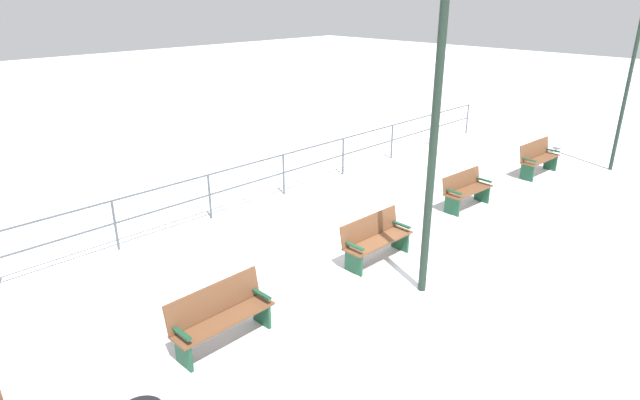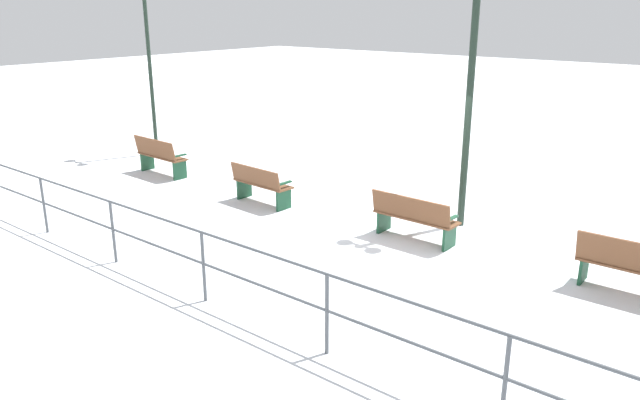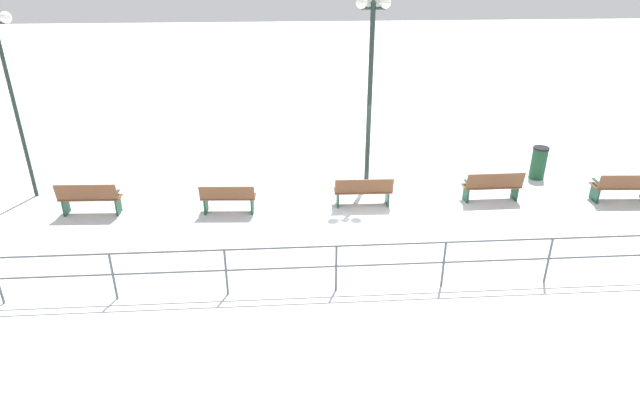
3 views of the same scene
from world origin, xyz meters
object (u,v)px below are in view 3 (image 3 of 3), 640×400
Objects in this scene: bench_second at (493,186)px; bench_third at (363,191)px; lamppost_far at (5,67)px; bench_fourth at (228,198)px; bench_fifth at (89,198)px; trash_bin at (539,163)px; lamppost_middle at (371,64)px; bench_nearest at (624,187)px.

bench_third is (-0.07, 3.64, -0.02)m from bench_second.
lamppost_far is (1.31, 9.25, 3.21)m from bench_third.
bench_fourth is 3.63m from bench_fifth.
lamppost_far is (1.24, 12.89, 3.19)m from bench_second.
bench_fourth is 9.43m from trash_bin.
lamppost_middle reaches higher than bench_third.
lamppost_middle is at bearing -77.38° from bench_fifth.
bench_third is 3.64m from bench_fourth.
lamppost_middle is (1.31, -0.29, 3.17)m from bench_third.
lamppost_middle is 9.54m from lamppost_far.
trash_bin is (1.65, -12.89, -0.00)m from bench_fifth.
trash_bin is (0.29, -14.88, -3.16)m from lamppost_far.
bench_fifth is (0.13, 3.63, 0.05)m from bench_fourth.
bench_fourth is at bearing -104.93° from lamppost_far.
lamppost_far reaches higher than bench_fourth.
lamppost_middle is at bearing -65.63° from bench_fourth.
bench_nearest is 2.44m from trash_bin.
trash_bin is (1.60, -5.63, 0.05)m from bench_third.
bench_nearest is 1.05× the size of bench_second.
lamppost_middle reaches higher than bench_fourth.
bench_fifth is at bearing 91.55° from bench_third.
bench_third is at bearing -98.06° from lamppost_far.
lamppost_far is at bearing 90.00° from lamppost_middle.
bench_fourth is (-0.26, 7.27, -0.02)m from bench_second.
lamppost_far reaches higher than bench_nearest.
bench_fourth is at bearing 100.93° from trash_bin.
bench_third is at bearing 91.84° from bench_nearest.
lamppost_middle is at bearing 93.12° from trash_bin.
bench_nearest is 0.32× the size of lamppost_middle.
bench_fifth reaches higher than bench_nearest.
bench_nearest is at bearing -88.22° from bench_fifth.
bench_nearest is at bearing -90.51° from bench_third.
bench_nearest reaches higher than bench_fourth.
bench_fourth is 1.47× the size of trash_bin.
bench_third is at bearing 90.42° from bench_second.
bench_nearest is 16.89m from lamppost_far.
bench_fourth is 0.28× the size of lamppost_middle.
lamppost_middle reaches higher than trash_bin.
bench_second is 7.27m from bench_fourth.
trash_bin is at bearing -86.88° from lamppost_middle.
bench_nearest is at bearing -137.90° from trash_bin.
bench_second is 1.61× the size of trash_bin.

